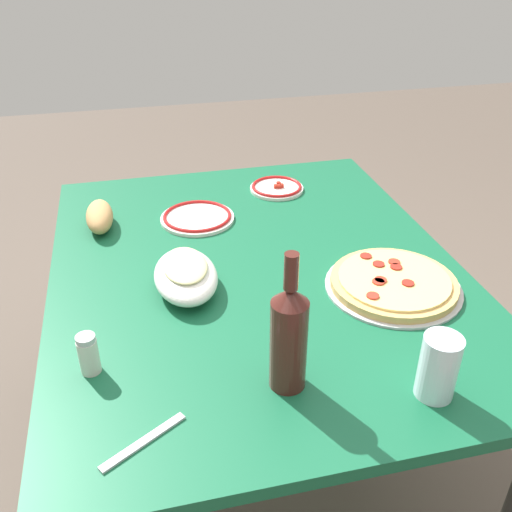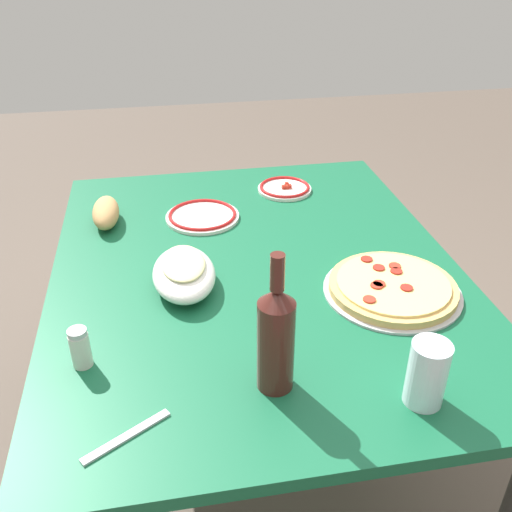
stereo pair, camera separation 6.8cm
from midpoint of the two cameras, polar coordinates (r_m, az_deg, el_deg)
ground_plane at (r=1.95m, az=-1.06°, el=-19.55°), size 8.00×8.00×0.00m
dining_table at (r=1.52m, az=-1.29°, el=-4.51°), size 1.29×1.03×0.73m
pepperoni_pizza at (r=1.40m, az=12.24°, el=-2.69°), size 0.33×0.33×0.03m
baked_pasta_dish at (r=1.37m, az=-8.48°, el=-1.80°), size 0.24×0.15×0.08m
wine_bottle at (r=1.05m, az=1.42°, el=-8.03°), size 0.07×0.07×0.29m
water_glass at (r=1.10m, az=16.08°, el=-10.65°), size 0.07×0.07×0.13m
side_plate_near at (r=1.87m, az=1.03°, el=6.85°), size 0.17×0.17×0.02m
side_plate_far at (r=1.69m, az=-7.05°, el=3.86°), size 0.22×0.22×0.02m
bread_loaf at (r=1.70m, az=-16.51°, el=3.80°), size 0.18×0.08×0.07m
spice_shaker at (r=1.18m, az=-18.05°, el=-9.35°), size 0.04×0.04×0.09m
fork_right at (r=1.05m, az=-13.11°, el=-17.68°), size 0.10×0.15×0.00m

